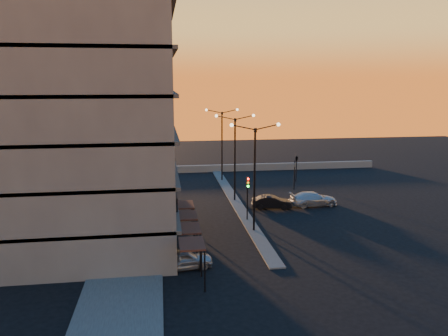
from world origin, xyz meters
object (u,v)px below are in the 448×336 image
(car_hatchback, at_px, (184,259))
(car_wagon, at_px, (313,199))
(car_sedan, at_px, (272,202))
(traffic_light_main, at_px, (248,191))
(streetlamp_mid, at_px, (235,151))

(car_hatchback, distance_m, car_wagon, 20.01)
(car_wagon, bearing_deg, car_hatchback, 129.39)
(car_sedan, bearing_deg, traffic_light_main, 146.46)
(traffic_light_main, relative_size, car_wagon, 0.84)
(car_sedan, bearing_deg, car_hatchback, 151.97)
(traffic_light_main, bearing_deg, streetlamp_mid, 90.00)
(streetlamp_mid, bearing_deg, car_hatchback, -111.04)
(car_wagon, bearing_deg, streetlamp_mid, 64.64)
(car_hatchback, relative_size, car_sedan, 0.99)
(car_sedan, bearing_deg, car_wagon, -77.19)
(traffic_light_main, height_order, car_wagon, traffic_light_main)
(car_sedan, height_order, car_wagon, car_wagon)
(streetlamp_mid, relative_size, car_sedan, 2.33)
(streetlamp_mid, distance_m, car_wagon, 9.76)
(streetlamp_mid, distance_m, car_sedan, 6.83)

